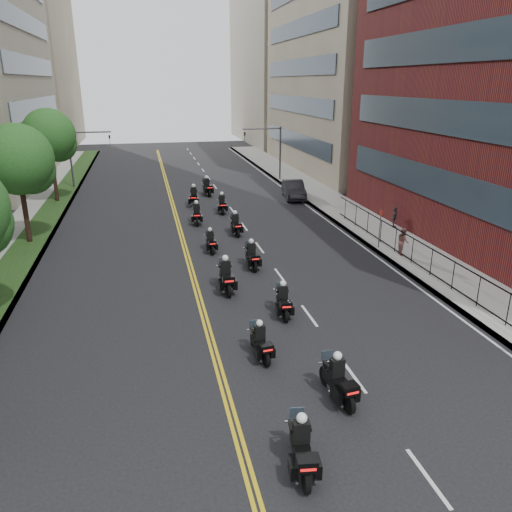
% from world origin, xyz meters
% --- Properties ---
extents(ground, '(160.00, 160.00, 0.00)m').
position_xyz_m(ground, '(0.00, 0.00, 0.00)').
color(ground, black).
rests_on(ground, ground).
extents(sidewalk_right, '(4.00, 90.00, 0.15)m').
position_xyz_m(sidewalk_right, '(12.00, 25.00, 0.07)').
color(sidewalk_right, gray).
rests_on(sidewalk_right, ground).
extents(sidewalk_left, '(4.00, 90.00, 0.15)m').
position_xyz_m(sidewalk_left, '(-12.00, 25.00, 0.07)').
color(sidewalk_left, gray).
rests_on(sidewalk_left, ground).
extents(grass_strip, '(2.00, 90.00, 0.04)m').
position_xyz_m(grass_strip, '(-11.20, 25.00, 0.17)').
color(grass_strip, black).
rests_on(grass_strip, sidewalk_left).
extents(building_right_tan, '(15.11, 28.00, 30.00)m').
position_xyz_m(building_right_tan, '(21.48, 48.00, 15.00)').
color(building_right_tan, gray).
rests_on(building_right_tan, ground).
extents(building_right_far, '(15.00, 28.00, 26.00)m').
position_xyz_m(building_right_far, '(21.50, 78.00, 13.00)').
color(building_right_far, gray).
rests_on(building_right_far, ground).
extents(building_left_far, '(16.00, 28.00, 26.00)m').
position_xyz_m(building_left_far, '(-22.00, 78.00, 13.00)').
color(building_left_far, gray).
rests_on(building_left_far, ground).
extents(iron_fence, '(0.05, 28.00, 1.50)m').
position_xyz_m(iron_fence, '(11.00, 12.00, 0.90)').
color(iron_fence, black).
rests_on(iron_fence, sidewalk_right).
extents(traffic_signal_right, '(4.09, 0.20, 5.60)m').
position_xyz_m(traffic_signal_right, '(9.54, 42.00, 3.70)').
color(traffic_signal_right, '#3F3F44').
rests_on(traffic_signal_right, ground).
extents(traffic_signal_left, '(4.09, 0.20, 5.60)m').
position_xyz_m(traffic_signal_left, '(-9.54, 42.00, 3.70)').
color(traffic_signal_left, '#3F3F44').
rests_on(traffic_signal_left, ground).
extents(motorcycle_0, '(0.71, 2.33, 1.72)m').
position_xyz_m(motorcycle_0, '(-0.02, 1.02, 0.68)').
color(motorcycle_0, black).
rests_on(motorcycle_0, ground).
extents(motorcycle_1, '(0.67, 2.33, 1.72)m').
position_xyz_m(motorcycle_1, '(2.12, 3.81, 0.68)').
color(motorcycle_1, black).
rests_on(motorcycle_1, ground).
extents(motorcycle_2, '(0.58, 2.08, 1.53)m').
position_xyz_m(motorcycle_2, '(0.23, 6.97, 0.61)').
color(motorcycle_2, black).
rests_on(motorcycle_2, ground).
extents(motorcycle_3, '(0.61, 2.21, 1.63)m').
position_xyz_m(motorcycle_3, '(2.05, 10.33, 0.64)').
color(motorcycle_3, black).
rests_on(motorcycle_3, ground).
extents(motorcycle_4, '(0.58, 2.52, 1.86)m').
position_xyz_m(motorcycle_4, '(0.00, 13.62, 0.74)').
color(motorcycle_4, black).
rests_on(motorcycle_4, ground).
extents(motorcycle_5, '(0.53, 2.29, 1.69)m').
position_xyz_m(motorcycle_5, '(1.96, 16.56, 0.67)').
color(motorcycle_5, black).
rests_on(motorcycle_5, ground).
extents(motorcycle_6, '(0.48, 2.06, 1.52)m').
position_xyz_m(motorcycle_6, '(0.08, 19.94, 0.60)').
color(motorcycle_6, black).
rests_on(motorcycle_6, ground).
extents(motorcycle_7, '(0.53, 2.28, 1.68)m').
position_xyz_m(motorcycle_7, '(2.24, 23.17, 0.66)').
color(motorcycle_7, black).
rests_on(motorcycle_7, ground).
extents(motorcycle_8, '(0.65, 2.37, 1.75)m').
position_xyz_m(motorcycle_8, '(-0.06, 26.54, 0.69)').
color(motorcycle_8, black).
rests_on(motorcycle_8, ground).
extents(motorcycle_9, '(0.60, 2.30, 1.69)m').
position_xyz_m(motorcycle_9, '(2.27, 29.32, 0.67)').
color(motorcycle_9, black).
rests_on(motorcycle_9, ground).
extents(motorcycle_10, '(0.75, 2.52, 1.86)m').
position_xyz_m(motorcycle_10, '(0.30, 32.20, 0.74)').
color(motorcycle_10, black).
rests_on(motorcycle_10, ground).
extents(motorcycle_11, '(0.73, 2.48, 1.83)m').
position_xyz_m(motorcycle_11, '(1.92, 36.08, 0.72)').
color(motorcycle_11, black).
rests_on(motorcycle_11, ground).
extents(parked_sedan, '(2.37, 5.02, 1.59)m').
position_xyz_m(parked_sedan, '(9.40, 33.18, 0.80)').
color(parked_sedan, black).
rests_on(parked_sedan, ground).
extents(pedestrian_b, '(0.75, 0.89, 1.64)m').
position_xyz_m(pedestrian_b, '(11.20, 16.48, 0.97)').
color(pedestrian_b, brown).
rests_on(pedestrian_b, sidewalk_right).
extents(pedestrian_c, '(0.69, 0.93, 1.47)m').
position_xyz_m(pedestrian_c, '(13.50, 21.98, 0.89)').
color(pedestrian_c, '#393940').
rests_on(pedestrian_c, sidewalk_right).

